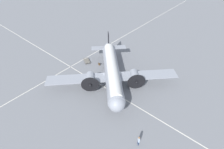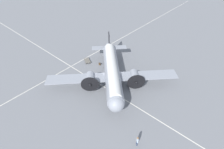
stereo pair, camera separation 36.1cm
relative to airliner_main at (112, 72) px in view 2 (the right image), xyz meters
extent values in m
plane|color=slate|center=(-0.32, 0.31, -2.59)|extent=(300.00, 300.00, 0.00)
cube|color=silver|center=(-0.32, -1.75, -2.58)|extent=(120.00, 0.16, 0.01)
cube|color=silver|center=(-10.11, 0.31, -2.58)|extent=(0.16, 120.00, 0.01)
cylinder|color=#9399A3|center=(-0.32, 0.31, -0.15)|extent=(12.91, 12.75, 2.68)
cylinder|color=white|center=(-0.32, 0.31, 0.59)|extent=(11.81, 11.64, 1.88)
sphere|color=#9399A3|center=(5.20, -5.10, -0.15)|extent=(2.54, 2.54, 2.54)
cylinder|color=#9399A3|center=(-5.84, 5.73, -0.01)|extent=(3.19, 3.17, 1.47)
cube|color=black|center=(-6.24, 6.13, 1.86)|extent=(1.31, 1.29, 3.08)
cube|color=#9399A3|center=(-6.11, 6.00, 0.12)|extent=(6.27, 6.35, 0.10)
cube|color=#9399A3|center=(0.49, -0.48, -0.48)|extent=(17.99, 18.26, 0.20)
cylinder|color=#9399A3|center=(3.44, 2.15, -0.46)|extent=(2.92, 2.90, 1.47)
cylinder|color=black|center=(4.47, 1.13, -0.46)|extent=(2.20, 2.24, 3.09)
sphere|color=black|center=(4.57, 1.04, -0.46)|extent=(0.52, 0.52, 0.52)
cylinder|color=#9399A3|center=(-2.08, -3.48, -0.46)|extent=(2.92, 2.90, 1.47)
cylinder|color=black|center=(-1.05, -4.49, -0.46)|extent=(2.20, 2.24, 3.09)
sphere|color=black|center=(-0.95, -4.59, -0.46)|extent=(0.52, 0.52, 0.52)
cylinder|color=#4C4C51|center=(3.25, 2.33, -1.54)|extent=(0.18, 0.18, 0.99)
cylinder|color=black|center=(3.25, 2.33, -2.04)|extent=(1.00, 0.98, 1.10)
cylinder|color=#4C4C51|center=(-2.27, -3.29, -1.54)|extent=(0.18, 0.18, 0.99)
cylinder|color=black|center=(-2.27, -3.29, -2.04)|extent=(1.00, 0.98, 1.10)
cylinder|color=#4C4C51|center=(3.99, -3.91, -1.80)|extent=(0.14, 0.14, 0.88)
cylinder|color=black|center=(3.99, -3.91, -2.24)|extent=(0.63, 0.62, 0.70)
cylinder|color=navy|center=(10.46, -7.03, -2.17)|extent=(0.12, 0.12, 0.83)
cylinder|color=navy|center=(10.64, -7.20, -2.17)|extent=(0.12, 0.12, 0.83)
cube|color=silver|center=(10.55, -7.11, -1.44)|extent=(0.42, 0.41, 0.62)
sphere|color=#8C6647|center=(10.55, -7.11, -0.99)|extent=(0.28, 0.28, 0.28)
cylinder|color=silver|center=(10.37, -6.94, -1.48)|extent=(0.10, 0.10, 0.59)
cylinder|color=silver|center=(10.73, -7.28, -1.48)|extent=(0.10, 0.10, 0.59)
cube|color=maroon|center=(10.62, -7.04, -1.37)|extent=(0.04, 0.04, 0.40)
cube|color=#47331E|center=(-5.87, 2.64, -2.31)|extent=(0.45, 0.15, 0.55)
cube|color=#312315|center=(-5.87, 2.64, -2.01)|extent=(0.16, 0.11, 0.02)
cube|color=#6B665B|center=(-8.76, 1.75, -2.29)|extent=(2.18, 1.85, 0.04)
cube|color=#6B665B|center=(-9.57, 2.19, -2.05)|extent=(0.55, 0.98, 0.04)
cylinder|color=#6B665B|center=(-9.32, 2.64, -2.16)|extent=(0.04, 0.04, 0.22)
cylinder|color=#6B665B|center=(-9.81, 1.73, -2.16)|extent=(0.04, 0.04, 0.22)
cylinder|color=black|center=(-7.92, 1.79, -2.45)|extent=(0.28, 0.19, 0.28)
cylinder|color=black|center=(-8.33, 1.03, -2.45)|extent=(0.28, 0.19, 0.28)
cylinder|color=black|center=(-9.19, 2.48, -2.45)|extent=(0.28, 0.19, 0.28)
cylinder|color=black|center=(-9.60, 1.71, -2.45)|extent=(0.28, 0.19, 0.28)
camera|label=1|loc=(15.85, -18.71, 19.30)|focal=28.00mm
camera|label=2|loc=(16.12, -18.47, 19.30)|focal=28.00mm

